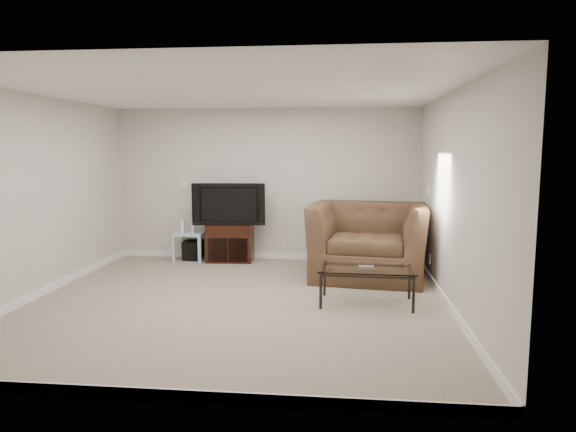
# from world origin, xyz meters

# --- Properties ---
(floor) EXTENTS (5.00, 5.00, 0.00)m
(floor) POSITION_xyz_m (0.00, 0.00, 0.00)
(floor) COLOR tan
(floor) RESTS_ON ground
(ceiling) EXTENTS (5.00, 5.00, 0.00)m
(ceiling) POSITION_xyz_m (0.00, 0.00, 2.50)
(ceiling) COLOR white
(ceiling) RESTS_ON ground
(wall_back) EXTENTS (5.00, 0.02, 2.50)m
(wall_back) POSITION_xyz_m (0.00, 2.50, 1.25)
(wall_back) COLOR silver
(wall_back) RESTS_ON ground
(wall_left) EXTENTS (0.02, 5.00, 2.50)m
(wall_left) POSITION_xyz_m (-2.50, 0.00, 1.25)
(wall_left) COLOR silver
(wall_left) RESTS_ON ground
(wall_right) EXTENTS (0.02, 5.00, 2.50)m
(wall_right) POSITION_xyz_m (2.50, 0.00, 1.25)
(wall_right) COLOR silver
(wall_right) RESTS_ON ground
(plate_back) EXTENTS (0.12, 0.02, 0.12)m
(plate_back) POSITION_xyz_m (-1.40, 2.49, 1.25)
(plate_back) COLOR white
(plate_back) RESTS_ON wall_back
(plate_right_switch) EXTENTS (0.02, 0.09, 0.13)m
(plate_right_switch) POSITION_xyz_m (2.49, 1.60, 1.25)
(plate_right_switch) COLOR white
(plate_right_switch) RESTS_ON wall_right
(plate_right_outlet) EXTENTS (0.02, 0.08, 0.12)m
(plate_right_outlet) POSITION_xyz_m (2.49, 1.30, 0.30)
(plate_right_outlet) COLOR white
(plate_right_outlet) RESTS_ON wall_right
(tv_stand) EXTENTS (0.76, 0.55, 0.62)m
(tv_stand) POSITION_xyz_m (-0.57, 2.28, 0.31)
(tv_stand) COLOR black
(tv_stand) RESTS_ON floor
(dvd_player) EXTENTS (0.46, 0.33, 0.06)m
(dvd_player) POSITION_xyz_m (-0.57, 2.24, 0.51)
(dvd_player) COLOR black
(dvd_player) RESTS_ON tv_stand
(television) EXTENTS (1.11, 0.32, 0.68)m
(television) POSITION_xyz_m (-0.57, 2.25, 0.96)
(television) COLOR black
(television) RESTS_ON tv_stand
(side_table) EXTENTS (0.50, 0.50, 0.47)m
(side_table) POSITION_xyz_m (-1.24, 2.28, 0.23)
(side_table) COLOR silver
(side_table) RESTS_ON floor
(subwoofer) EXTENTS (0.31, 0.31, 0.30)m
(subwoofer) POSITION_xyz_m (-1.21, 2.30, 0.17)
(subwoofer) COLOR black
(subwoofer) RESTS_ON floor
(game_console) EXTENTS (0.06, 0.16, 0.21)m
(game_console) POSITION_xyz_m (-1.36, 2.26, 0.57)
(game_console) COLOR white
(game_console) RESTS_ON side_table
(game_case) EXTENTS (0.07, 0.14, 0.18)m
(game_case) POSITION_xyz_m (-1.18, 2.26, 0.56)
(game_case) COLOR silver
(game_case) RESTS_ON side_table
(recliner) EXTENTS (1.74, 1.25, 1.42)m
(recliner) POSITION_xyz_m (1.64, 1.42, 0.71)
(recliner) COLOR #4D3A1D
(recliner) RESTS_ON floor
(coffee_table) EXTENTS (1.15, 0.69, 0.44)m
(coffee_table) POSITION_xyz_m (1.56, 0.09, 0.22)
(coffee_table) COLOR black
(coffee_table) RESTS_ON floor
(remote) EXTENTS (0.18, 0.06, 0.02)m
(remote) POSITION_xyz_m (1.55, 0.10, 0.45)
(remote) COLOR #B2B2B7
(remote) RESTS_ON coffee_table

